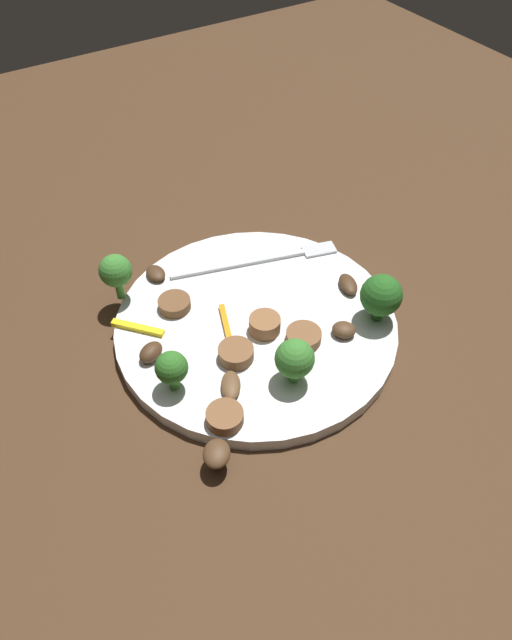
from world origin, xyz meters
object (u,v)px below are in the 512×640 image
Objects in this scene: broccoli_floret_0 at (172,368)px; broccoli_floret_1 at (295,359)px; sausage_slice_3 at (174,304)px; mushroom_4 at (344,330)px; sausage_slice_2 at (304,337)px; sausage_slice_1 at (236,353)px; broccoli_floret_2 at (381,296)px; sausage_slice_0 at (225,417)px; sausage_slice_4 at (268,323)px; mushroom_3 at (151,352)px; mushroom_5 at (217,454)px; mushroom_0 at (348,284)px; fork at (267,259)px; plate at (256,325)px; broccoli_floret_3 at (116,271)px; mushroom_2 at (231,385)px; pepper_strip_0 at (226,325)px; pepper_strip_1 at (138,328)px; mushroom_1 at (156,273)px.

broccoli_floret_0 is 0.10m from broccoli_floret_1.
sausage_slice_3 is 0.17m from mushroom_4.
mushroom_4 is (0.04, -0.01, 0.00)m from sausage_slice_2.
sausage_slice_1 is (-0.03, 0.05, -0.02)m from broccoli_floret_1.
broccoli_floret_2 reaches higher than sausage_slice_0.
sausage_slice_3 is 0.09m from sausage_slice_4.
sausage_slice_0 is at bearing -141.42° from sausage_slice_4.
sausage_slice_2 is 1.49× the size of mushroom_4.
mushroom_3 is 0.12m from mushroom_5.
mushroom_0 is 0.06m from mushroom_4.
sausage_slice_3 reaches higher than fork.
mushroom_5 is (-0.11, -0.11, 0.01)m from plate.
broccoli_floret_1 is 0.10m from mushroom_5.
broccoli_floret_3 is at bearing 151.28° from mushroom_0.
mushroom_0 reaches higher than mushroom_2.
sausage_slice_3 is at bearing 44.55° from mushroom_3.
broccoli_floret_3 is 0.95× the size of pepper_strip_0.
plate is 0.08m from mushroom_2.
mushroom_4 is at bearing -9.93° from broccoli_floret_0.
sausage_slice_4 is at bearing -31.47° from pepper_strip_1.
broccoli_floret_3 reaches higher than pepper_strip_1.
sausage_slice_4 is at bearing 38.58° from sausage_slice_0.
mushroom_0 is at bearing 30.73° from broccoli_floret_1.
mushroom_2 is 1.18× the size of mushroom_5.
fork is 0.21m from sausage_slice_0.
broccoli_floret_0 is 1.62× the size of mushroom_1.
mushroom_4 reaches higher than mushroom_1.
broccoli_floret_1 reaches higher than sausage_slice_4.
mushroom_4 is (0.12, -0.12, 0.00)m from sausage_slice_3.
broccoli_floret_1 is 1.47× the size of sausage_slice_0.
mushroom_4 is 0.43× the size of pepper_strip_1.
plate is at bearing 173.88° from mushroom_0.
broccoli_floret_0 is 0.79× the size of pepper_strip_1.
mushroom_1 is 0.48× the size of pepper_strip_0.
sausage_slice_0 is at bearing -69.74° from broccoli_floret_0.
mushroom_2 is 0.60× the size of pepper_strip_1.
plate is 0.15m from mushroom_5.
sausage_slice_4 is 0.07m from mushroom_4.
pepper_strip_1 is (0.00, 0.16, -0.00)m from mushroom_5.
sausage_slice_0 is at bearing -128.37° from sausage_slice_1.
mushroom_0 is 0.20m from mushroom_1.
sausage_slice_4 is at bearing 41.18° from mushroom_5.
pepper_strip_1 is at bearing -94.95° from broccoli_floret_3.
sausage_slice_0 is (-0.14, -0.15, 0.00)m from fork.
broccoli_floret_0 is 0.11m from sausage_slice_4.
sausage_slice_1 is at bearing -161.10° from sausage_slice_4.
pepper_strip_0 is 1.02× the size of pepper_strip_1.
sausage_slice_3 is at bearing -158.26° from fork.
pepper_strip_0 is (-0.09, 0.07, -0.00)m from mushroom_4.
plate is 0.12m from broccoli_floret_2.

